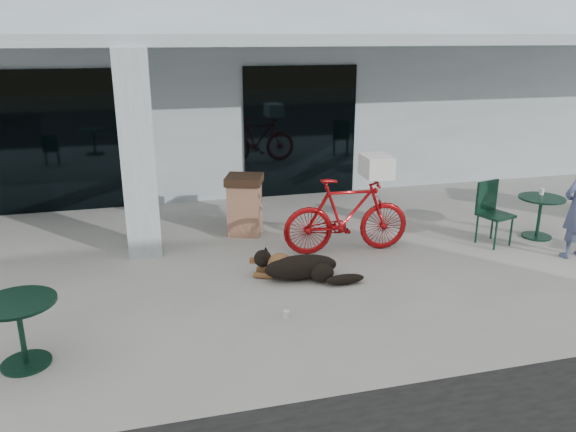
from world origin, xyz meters
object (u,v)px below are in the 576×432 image
object	(u,v)px
cafe_table_near	(22,333)
trash_receptacle	(245,205)
bicycle	(347,215)
dog	(301,266)
cafe_table_far	(539,217)
cafe_chair_far_a	(496,214)

from	to	relation	value
cafe_table_near	trash_receptacle	bearing A→B (deg)	49.27
bicycle	cafe_table_near	world-z (taller)	bicycle
bicycle	dog	xyz separation A→B (m)	(-0.98, -0.84, -0.40)
bicycle	cafe_table_far	world-z (taller)	bicycle
trash_receptacle	cafe_table_far	bearing A→B (deg)	-16.95
cafe_table_far	trash_receptacle	size ratio (longest dim) A/B	0.73
trash_receptacle	bicycle	bearing A→B (deg)	-42.42
bicycle	cafe_table_near	size ratio (longest dim) A/B	2.58
dog	cafe_table_near	bearing A→B (deg)	-133.48
dog	cafe_table_far	xyz separation A→B (m)	(4.37, 0.65, 0.15)
cafe_table_near	cafe_table_far	bearing A→B (deg)	14.44
cafe_table_near	cafe_chair_far_a	bearing A→B (deg)	15.50
dog	cafe_chair_far_a	distance (m)	3.49
dog	bicycle	bearing A→B (deg)	65.34
cafe_table_near	cafe_table_far	world-z (taller)	cafe_table_near
bicycle	dog	size ratio (longest dim) A/B	1.66
bicycle	trash_receptacle	xyz separation A→B (m)	(-1.38, 1.26, -0.09)
cafe_table_near	bicycle	bearing A→B (deg)	26.66
bicycle	dog	bearing A→B (deg)	133.96
bicycle	cafe_table_far	xyz separation A→B (m)	(3.39, -0.19, -0.25)
cafe_table_near	trash_receptacle	world-z (taller)	trash_receptacle
cafe_table_near	cafe_table_far	size ratio (longest dim) A/B	1.04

